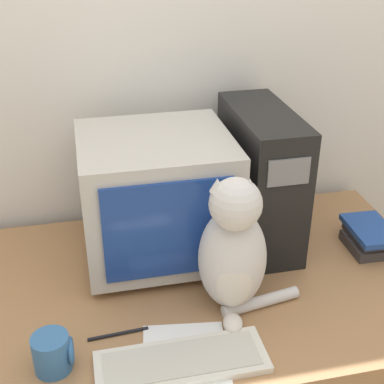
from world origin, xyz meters
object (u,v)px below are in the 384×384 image
Objects in this scene: keyboard at (182,362)px; pen at (118,334)px; mug at (53,353)px; cat at (233,252)px; crt_monitor at (157,197)px; book_stack at (371,237)px; computer_tower at (260,177)px.

keyboard reaches higher than pen.
cat is at bearing 15.30° from mug.
crt_monitor is at bearing 52.84° from mug.
keyboard is at bearing -92.76° from crt_monitor.
book_stack is 2.08× the size of mug.
crt_monitor is 0.52m from keyboard.
computer_tower reaches higher than mug.
keyboard is at bearing -120.75° from cat.
mug is at bearing -145.49° from computer_tower.
computer_tower is 4.54× the size of mug.
book_stack is 1.05m from mug.
cat is (0.16, -0.30, -0.03)m from crt_monitor.
mug is at bearing -153.64° from pen.
cat is 0.57m from book_stack.
cat is at bearing -119.48° from computer_tower.
cat is (0.18, 0.19, 0.17)m from keyboard.
pen is at bearing -115.26° from crt_monitor.
mug is (-1.01, -0.31, 0.01)m from book_stack.
mug reaches higher than keyboard.
computer_tower is 1.09× the size of cat.
pen is (-0.17, -0.35, -0.20)m from crt_monitor.
pen is at bearing -157.78° from cat.
pen is 1.63× the size of mug.
computer_tower is at bearing 4.90° from crt_monitor.
crt_monitor is 0.44m from pen.
pen is (-0.32, -0.05, -0.17)m from cat.
crt_monitor is 4.58× the size of mug.
cat is 2.55× the size of pen.
mug is (-0.67, -0.46, -0.17)m from computer_tower.
keyboard is 2.07× the size of book_stack.
computer_tower is 1.05× the size of keyboard.
book_stack is (0.52, 0.18, -0.14)m from cat.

